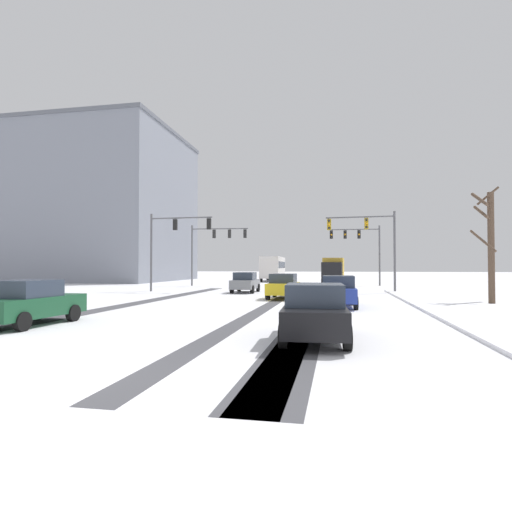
% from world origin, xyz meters
% --- Properties ---
extents(ground_plane, '(300.00, 300.00, 0.00)m').
position_xyz_m(ground_plane, '(0.00, 0.00, 0.00)').
color(ground_plane, white).
extents(wheel_track_left_lane, '(1.16, 32.41, 0.01)m').
position_xyz_m(wheel_track_left_lane, '(-5.80, 14.73, 0.00)').
color(wheel_track_left_lane, '#4C4C51').
rests_on(wheel_track_left_lane, ground).
extents(wheel_track_right_lane, '(0.75, 32.41, 0.01)m').
position_xyz_m(wheel_track_right_lane, '(1.82, 14.73, 0.00)').
color(wheel_track_right_lane, '#4C4C51').
rests_on(wheel_track_right_lane, ground).
extents(wheel_track_center, '(1.18, 32.41, 0.01)m').
position_xyz_m(wheel_track_center, '(4.37, 14.73, 0.00)').
color(wheel_track_center, '#4C4C51').
rests_on(wheel_track_center, ground).
extents(wheel_track_oncoming, '(1.02, 32.41, 0.01)m').
position_xyz_m(wheel_track_oncoming, '(4.13, 14.73, 0.00)').
color(wheel_track_oncoming, '#4C4C51').
rests_on(wheel_track_oncoming, ground).
extents(sidewalk_kerb_right, '(4.00, 32.41, 0.12)m').
position_xyz_m(sidewalk_kerb_right, '(11.32, 13.26, 0.06)').
color(sidewalk_kerb_right, white).
rests_on(sidewalk_kerb_right, ground).
extents(traffic_signal_far_right, '(5.48, 0.70, 6.50)m').
position_xyz_m(traffic_signal_far_right, '(7.76, 39.29, 4.77)').
color(traffic_signal_far_right, '#56565B').
rests_on(traffic_signal_far_right, ground).
extents(traffic_signal_near_left, '(5.45, 0.46, 6.50)m').
position_xyz_m(traffic_signal_near_left, '(-8.06, 25.43, 4.62)').
color(traffic_signal_near_left, '#56565B').
rests_on(traffic_signal_near_left, ground).
extents(traffic_signal_far_left, '(6.15, 0.79, 6.50)m').
position_xyz_m(traffic_signal_far_left, '(-7.49, 35.67, 4.79)').
color(traffic_signal_far_left, '#56565B').
rests_on(traffic_signal_far_left, ground).
extents(traffic_signal_near_right, '(5.50, 0.53, 6.50)m').
position_xyz_m(traffic_signal_near_right, '(8.04, 27.54, 4.62)').
color(traffic_signal_near_right, '#56565B').
rests_on(traffic_signal_near_right, ground).
extents(car_grey_lead, '(1.87, 4.12, 1.62)m').
position_xyz_m(car_grey_lead, '(-1.81, 25.41, 0.82)').
color(car_grey_lead, slate).
rests_on(car_grey_lead, ground).
extents(car_yellow_cab_second, '(1.92, 4.14, 1.62)m').
position_xyz_m(car_yellow_cab_second, '(1.98, 19.82, 0.82)').
color(car_yellow_cab_second, yellow).
rests_on(car_yellow_cab_second, ground).
extents(car_blue_third, '(1.88, 4.13, 1.62)m').
position_xyz_m(car_blue_third, '(5.47, 14.85, 0.82)').
color(car_blue_third, '#233899').
rests_on(car_blue_third, ground).
extents(car_dark_green_fourth, '(1.93, 4.15, 1.62)m').
position_xyz_m(car_dark_green_fourth, '(-5.38, 5.95, 0.82)').
color(car_dark_green_fourth, '#194C2D').
rests_on(car_dark_green_fourth, ground).
extents(car_black_fifth, '(1.99, 4.18, 1.62)m').
position_xyz_m(car_black_fifth, '(4.79, 4.77, 0.82)').
color(car_black_fifth, black).
rests_on(car_black_fifth, ground).
extents(bus_oncoming, '(3.01, 11.10, 3.38)m').
position_xyz_m(bus_oncoming, '(-3.49, 51.26, 1.99)').
color(bus_oncoming, silver).
rests_on(bus_oncoming, ground).
extents(box_truck_delivery, '(2.53, 7.48, 3.02)m').
position_xyz_m(box_truck_delivery, '(4.99, 40.50, 1.63)').
color(box_truck_delivery, black).
rests_on(box_truck_delivery, ground).
extents(bare_tree_sidewalk_mid, '(1.77, 1.79, 6.75)m').
position_xyz_m(bare_tree_sidewalk_mid, '(13.95, 18.62, 3.48)').
color(bare_tree_sidewalk_mid, brown).
rests_on(bare_tree_sidewalk_mid, ground).
extents(office_building_far_left_block, '(23.25, 21.24, 21.43)m').
position_xyz_m(office_building_far_left_block, '(-28.89, 48.49, 10.72)').
color(office_building_far_left_block, gray).
rests_on(office_building_far_left_block, ground).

